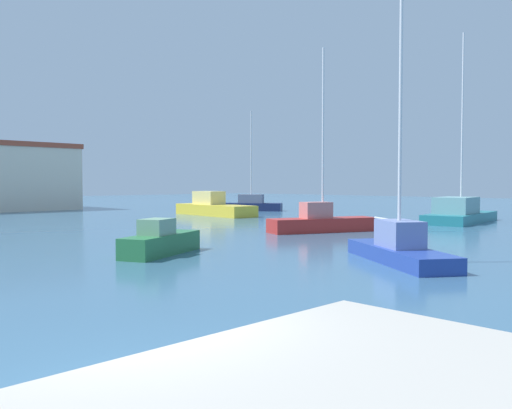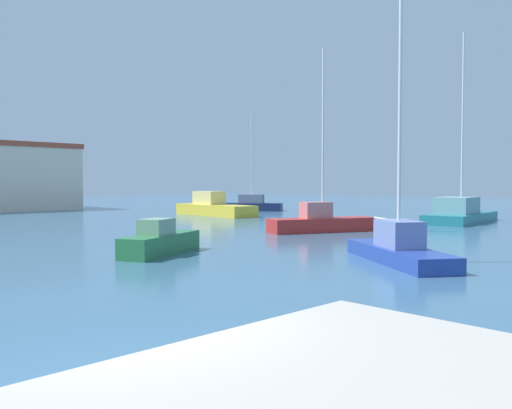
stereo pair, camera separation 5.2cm
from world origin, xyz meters
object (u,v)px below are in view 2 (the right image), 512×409
Objects in this scene: sailboat_red_far_left at (321,221)px; sailboat_navy_distant_north at (251,204)px; motorboat_green_mid_harbor at (160,241)px; motorboat_yellow_distant_east at (214,207)px; sailboat_blue_outer_mooring at (398,246)px; sailboat_teal_near_pier at (459,213)px.

sailboat_red_far_left is 23.12m from sailboat_navy_distant_north.
sailboat_red_far_left is at bearing 7.95° from motorboat_green_mid_harbor.
sailboat_navy_distant_north is at bearing 22.44° from motorboat_yellow_distant_east.
motorboat_green_mid_harbor is 8.93m from sailboat_blue_outer_mooring.
sailboat_teal_near_pier reaches higher than sailboat_navy_distant_north.
motorboat_yellow_distant_east is 17.05m from sailboat_red_far_left.
sailboat_red_far_left is at bearing 169.27° from sailboat_teal_near_pier.
sailboat_blue_outer_mooring reaches higher than motorboat_yellow_distant_east.
sailboat_teal_near_pier is at bearing -10.73° from sailboat_red_far_left.
sailboat_blue_outer_mooring reaches higher than motorboat_green_mid_harbor.
motorboat_green_mid_harbor is 24.99m from motorboat_yellow_distant_east.
motorboat_yellow_distant_east is 0.91× the size of sailboat_blue_outer_mooring.
sailboat_teal_near_pier is at bearing -1.56° from motorboat_green_mid_harbor.
sailboat_navy_distant_north is (12.91, 19.18, 0.06)m from sailboat_red_far_left.
sailboat_teal_near_pier reaches higher than sailboat_red_far_left.
motorboat_yellow_distant_east is 0.84× the size of sailboat_red_far_left.
sailboat_teal_near_pier is 24.39m from motorboat_green_mid_harbor.
sailboat_red_far_left reaches higher than sailboat_navy_distant_north.
sailboat_teal_near_pier is 1.52× the size of motorboat_yellow_distant_east.
sailboat_blue_outer_mooring is (-19.59, -6.87, -0.13)m from sailboat_teal_near_pier.
motorboat_yellow_distant_east is 7.99m from sailboat_navy_distant_north.
sailboat_teal_near_pier reaches higher than sailboat_blue_outer_mooring.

